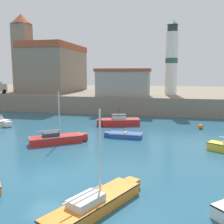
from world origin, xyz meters
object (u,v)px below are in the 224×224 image
at_px(motorboat_red_7, 119,121).
at_px(sailboat_orange_2, 95,203).
at_px(church, 52,66).
at_px(sailboat_red_4, 57,138).
at_px(lighthouse, 172,59).
at_px(dinghy_blue_3, 124,135).
at_px(harbor_shed_near_wharf, 123,82).
at_px(mooring_buoy, 201,127).

bearing_deg(motorboat_red_7, sailboat_orange_2, -82.35).
bearing_deg(church, sailboat_orange_2, -62.36).
height_order(sailboat_red_4, lighthouse, lighthouse).
distance_m(motorboat_red_7, church, 27.52).
bearing_deg(motorboat_red_7, dinghy_blue_3, -74.39).
distance_m(dinghy_blue_3, sailboat_red_4, 7.04).
distance_m(lighthouse, harbor_shed_near_wharf, 9.74).
distance_m(dinghy_blue_3, mooring_buoy, 10.41).
distance_m(mooring_buoy, lighthouse, 18.15).
bearing_deg(church, motorboat_red_7, -46.30).
bearing_deg(lighthouse, sailboat_orange_2, -95.60).
relative_size(motorboat_red_7, lighthouse, 0.43).
bearing_deg(sailboat_orange_2, mooring_buoy, 71.07).
xyz_separation_m(sailboat_red_4, lighthouse, (10.71, 25.23, 8.74)).
xyz_separation_m(sailboat_orange_2, harbor_shed_near_wharf, (-4.42, 32.67, 4.86)).
height_order(mooring_buoy, church, church).
bearing_deg(church, harbor_shed_near_wharf, -24.61).
relative_size(sailboat_orange_2, motorboat_red_7, 1.14).
bearing_deg(sailboat_red_4, motorboat_red_7, 66.62).
relative_size(sailboat_orange_2, lighthouse, 0.49).
bearing_deg(sailboat_orange_2, dinghy_blue_3, 94.24).
bearing_deg(harbor_shed_near_wharf, sailboat_orange_2, -82.30).
distance_m(sailboat_orange_2, sailboat_red_4, 13.37).
xyz_separation_m(motorboat_red_7, lighthouse, (6.43, 15.34, 8.64)).
relative_size(sailboat_orange_2, harbor_shed_near_wharf, 0.69).
bearing_deg(sailboat_orange_2, motorboat_red_7, 97.65).
xyz_separation_m(sailboat_orange_2, lighthouse, (3.58, 36.55, 8.82)).
bearing_deg(motorboat_red_7, sailboat_red_4, -113.38).
bearing_deg(harbor_shed_near_wharf, church, 155.39).
relative_size(lighthouse, harbor_shed_near_wharf, 1.39).
height_order(church, lighthouse, church).
height_order(dinghy_blue_3, mooring_buoy, dinghy_blue_3).
bearing_deg(harbor_shed_near_wharf, lighthouse, 25.86).
xyz_separation_m(dinghy_blue_3, mooring_buoy, (8.37, 6.19, 0.01)).
xyz_separation_m(sailboat_red_4, motorboat_red_7, (4.27, 9.89, 0.10)).
relative_size(sailboat_orange_2, dinghy_blue_3, 1.59).
bearing_deg(church, sailboat_red_4, -64.25).
distance_m(mooring_buoy, harbor_shed_near_wharf, 17.12).
relative_size(dinghy_blue_3, sailboat_red_4, 0.78).
height_order(mooring_buoy, lighthouse, lighthouse).
bearing_deg(sailboat_red_4, harbor_shed_near_wharf, 82.78).
bearing_deg(dinghy_blue_3, harbor_shed_near_wharf, 100.59).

